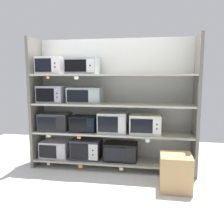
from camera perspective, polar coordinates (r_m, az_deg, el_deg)
name	(u,v)px	position (r m, az deg, el deg)	size (l,w,h in m)	color
ground	(100,195)	(3.53, -2.86, -18.37)	(6.65, 6.00, 0.02)	silver
back_panel	(115,103)	(4.44, 0.60, 2.17)	(2.85, 0.04, 2.21)	#B2B2AD
upright_left	(36,103)	(4.59, -16.90, 2.02)	(0.05, 0.51, 2.21)	#68645B
upright_right	(196,106)	(4.16, 18.70, 1.33)	(0.05, 0.51, 2.21)	#68645B
shelf_0	(112,160)	(4.38, 0.00, -10.97)	(2.65, 0.51, 0.03)	#ADA899
microwave_0	(56,149)	(4.61, -12.73, -8.18)	(0.49, 0.37, 0.29)	#B7B3BA
microwave_1	(86,149)	(4.42, -5.83, -8.35)	(0.49, 0.38, 0.34)	#2F2A36
microwave_2	(121,152)	(4.31, 1.99, -8.99)	(0.55, 0.36, 0.30)	black
price_tag_0	(48,164)	(4.45, -14.28, -11.44)	(0.05, 0.00, 0.03)	beige
price_tag_1	(81,166)	(4.27, -7.18, -12.22)	(0.07, 0.00, 0.05)	orange
price_tag_2	(121,169)	(4.13, 2.11, -12.85)	(0.06, 0.00, 0.05)	beige
shelf_1	(112,133)	(4.25, 0.00, -4.78)	(2.65, 0.51, 0.03)	#ADA899
microwave_3	(55,122)	(4.49, -12.84, -2.14)	(0.50, 0.40, 0.30)	#353436
microwave_4	(84,124)	(4.32, -6.40, -2.63)	(0.43, 0.36, 0.26)	black
microwave_5	(113,122)	(4.21, 0.24, -2.35)	(0.47, 0.41, 0.34)	#B7B8BB
microwave_6	(146,124)	(4.16, 7.66, -2.74)	(0.51, 0.37, 0.31)	silver
price_tag_3	(48,136)	(4.31, -14.28, -5.37)	(0.08, 0.00, 0.03)	beige
price_tag_4	(79,138)	(4.13, -7.55, -5.80)	(0.06, 0.00, 0.04)	orange
price_tag_5	(147,141)	(3.95, 8.09, -6.53)	(0.06, 0.00, 0.05)	white
shelf_2	(112,104)	(4.17, 0.00, 1.74)	(2.65, 0.51, 0.03)	#ADA899
microwave_7	(53,94)	(4.44, -13.37, 3.96)	(0.45, 0.43, 0.29)	#999AA7
microwave_8	(85,95)	(4.25, -6.16, 3.79)	(0.57, 0.34, 0.26)	#96A6A4
shelf_3	(112,75)	(4.14, 0.00, 8.43)	(2.65, 0.51, 0.03)	#ADA899
microwave_9	(51,66)	(4.44, -13.65, 10.24)	(0.44, 0.41, 0.29)	silver
microwave_10	(82,66)	(4.25, -6.74, 10.34)	(0.52, 0.43, 0.26)	#97A3A1
price_tag_6	(48,77)	(4.18, -14.41, 7.63)	(0.05, 0.00, 0.04)	orange
price_tag_7	(76,78)	(4.01, -8.12, 7.71)	(0.07, 0.00, 0.05)	beige
shipping_carton	(176,172)	(3.67, 14.30, -13.17)	(0.43, 0.43, 0.50)	tan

